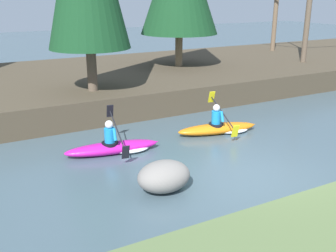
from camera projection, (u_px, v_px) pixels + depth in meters
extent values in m
plane|color=#425660|center=(252.00, 180.00, 9.76)|extent=(90.00, 90.00, 0.00)
cube|color=#473D2D|center=(108.00, 82.00, 18.33)|extent=(44.00, 9.74, 0.97)
cylinder|color=brown|center=(92.00, 70.00, 14.35)|extent=(0.36, 0.36, 1.56)
cylinder|color=#7A664C|center=(179.00, 50.00, 19.34)|extent=(0.36, 0.36, 1.57)
cylinder|color=brown|center=(309.00, 3.00, 19.80)|extent=(0.28, 0.28, 5.95)
cylinder|color=brown|center=(275.00, 19.00, 24.32)|extent=(0.28, 0.28, 3.88)
ellipsoid|color=orange|center=(217.00, 129.00, 12.92)|extent=(2.76, 1.10, 0.34)
cone|color=orange|center=(251.00, 125.00, 13.26)|extent=(0.38, 0.26, 0.20)
cylinder|color=black|center=(216.00, 125.00, 12.86)|extent=(0.56, 0.56, 0.08)
cylinder|color=#1984CC|center=(216.00, 117.00, 12.78)|extent=(0.35, 0.35, 0.42)
sphere|color=white|center=(217.00, 108.00, 12.68)|extent=(0.27, 0.27, 0.23)
cylinder|color=#1984CC|center=(216.00, 113.00, 13.00)|extent=(0.13, 0.24, 0.35)
cylinder|color=#1984CC|center=(222.00, 117.00, 12.56)|extent=(0.13, 0.24, 0.35)
cylinder|color=black|center=(223.00, 113.00, 12.80)|extent=(0.40, 1.89, 0.65)
cube|color=yellow|center=(212.00, 97.00, 13.57)|extent=(0.23, 0.19, 0.41)
cube|color=yellow|center=(235.00, 131.00, 12.04)|extent=(0.23, 0.19, 0.41)
ellipsoid|color=white|center=(232.00, 129.00, 13.10)|extent=(1.21, 0.90, 0.18)
ellipsoid|color=#C61999|center=(112.00, 148.00, 11.31)|extent=(2.76, 0.99, 0.34)
cone|color=#C61999|center=(153.00, 142.00, 11.70)|extent=(0.38, 0.25, 0.20)
cylinder|color=black|center=(110.00, 143.00, 11.24)|extent=(0.54, 0.54, 0.08)
cylinder|color=#1984CC|center=(110.00, 135.00, 11.16)|extent=(0.34, 0.34, 0.42)
sphere|color=white|center=(109.00, 124.00, 11.06)|extent=(0.26, 0.26, 0.23)
cylinder|color=#1984CC|center=(111.00, 129.00, 11.38)|extent=(0.12, 0.24, 0.35)
cylinder|color=#1984CC|center=(115.00, 135.00, 10.95)|extent=(0.12, 0.24, 0.35)
cylinder|color=black|center=(117.00, 130.00, 11.20)|extent=(0.31, 1.90, 0.65)
cube|color=black|center=(110.00, 111.00, 11.95)|extent=(0.22, 0.19, 0.41)
cube|color=black|center=(126.00, 152.00, 10.45)|extent=(0.22, 0.19, 0.41)
ellipsoid|color=white|center=(131.00, 148.00, 11.51)|extent=(1.19, 0.85, 0.18)
ellipsoid|color=gray|center=(164.00, 176.00, 9.11)|extent=(1.28, 1.00, 0.72)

